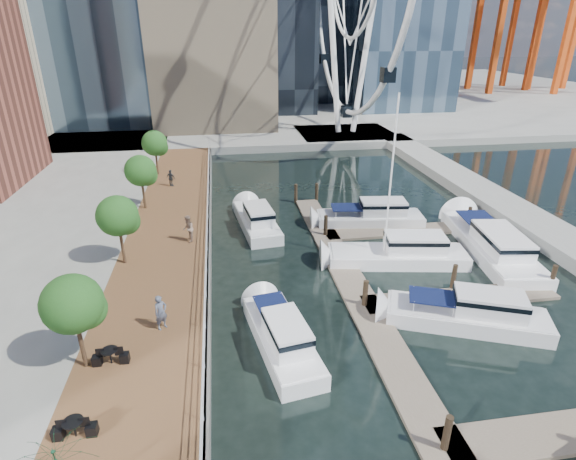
{
  "coord_description": "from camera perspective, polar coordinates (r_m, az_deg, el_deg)",
  "views": [
    {
      "loc": [
        -4.82,
        -13.28,
        14.88
      ],
      "look_at": [
        -0.74,
        13.1,
        3.0
      ],
      "focal_mm": 28.0,
      "sensor_mm": 36.0,
      "label": 1
    }
  ],
  "objects": [
    {
      "name": "land_far",
      "position": [
        116.27,
        -6.63,
        16.74
      ],
      "size": [
        200.0,
        114.0,
        1.0
      ],
      "primitive_type": "cube",
      "color": "gray",
      "rests_on": "ground"
    },
    {
      "name": "breakwater",
      "position": [
        43.94,
        26.29,
        2.32
      ],
      "size": [
        4.0,
        60.0,
        1.0
      ],
      "primitive_type": "cube",
      "color": "gray",
      "rests_on": "ground"
    },
    {
      "name": "moored_yachts",
      "position": [
        31.67,
        14.33,
        -4.85
      ],
      "size": [
        20.99,
        33.09,
        11.5
      ],
      "color": "white",
      "rests_on": "ground"
    },
    {
      "name": "floating_docks",
      "position": [
        30.19,
        17.59,
        -5.71
      ],
      "size": [
        16.0,
        34.0,
        2.6
      ],
      "color": "#6D6051",
      "rests_on": "ground"
    },
    {
      "name": "pedestrian_mid",
      "position": [
        32.65,
        -12.58,
        0.13
      ],
      "size": [
        0.75,
        0.97,
        1.98
      ],
      "primitive_type": "imported",
      "rotation": [
        0.0,
        0.0,
        -1.57
      ],
      "color": "gray",
      "rests_on": "boardwalk"
    },
    {
      "name": "pier",
      "position": [
        69.44,
        7.28,
        11.86
      ],
      "size": [
        14.0,
        12.0,
        1.0
      ],
      "primitive_type": "cube",
      "color": "gray",
      "rests_on": "ground"
    },
    {
      "name": "port_cranes",
      "position": [
        130.96,
        27.32,
        23.86
      ],
      "size": [
        40.0,
        52.0,
        38.0
      ],
      "color": "#D84C14",
      "rests_on": "ground"
    },
    {
      "name": "ground",
      "position": [
        20.52,
        8.31,
        -22.82
      ],
      "size": [
        520.0,
        520.0,
        0.0
      ],
      "primitive_type": "plane",
      "color": "black",
      "rests_on": "ground"
    },
    {
      "name": "pedestrian_far",
      "position": [
        45.2,
        -14.64,
        6.41
      ],
      "size": [
        1.02,
        0.87,
        1.64
      ],
      "primitive_type": "imported",
      "rotation": [
        0.0,
        0.0,
        2.54
      ],
      "color": "#2E343A",
      "rests_on": "boardwalk"
    },
    {
      "name": "yacht_foreground",
      "position": [
        27.18,
        21.52,
        -11.13
      ],
      "size": [
        9.61,
        5.82,
        2.15
      ],
      "primitive_type": null,
      "rotation": [
        0.0,
        0.0,
        1.19
      ],
      "color": "silver",
      "rests_on": "ground"
    },
    {
      "name": "pedestrian_near",
      "position": [
        23.77,
        -15.85,
        -10.04
      ],
      "size": [
        0.81,
        0.77,
        1.87
      ],
      "primitive_type": "imported",
      "rotation": [
        0.0,
        0.0,
        0.66
      ],
      "color": "#525A6D",
      "rests_on": "boardwalk"
    },
    {
      "name": "railing",
      "position": [
        31.3,
        -10.29,
        -1.68
      ],
      "size": [
        0.1,
        60.0,
        1.05
      ],
      "primitive_type": null,
      "color": "white",
      "rests_on": "boardwalk"
    },
    {
      "name": "boardwalk",
      "position": [
        32.0,
        -15.35,
        -3.64
      ],
      "size": [
        6.0,
        60.0,
        1.0
      ],
      "primitive_type": "cube",
      "color": "brown",
      "rests_on": "ground"
    },
    {
      "name": "street_trees",
      "position": [
        29.99,
        -20.85,
        1.68
      ],
      "size": [
        2.6,
        42.6,
        4.6
      ],
      "color": "#3F2B1C",
      "rests_on": "ground"
    },
    {
      "name": "seawall",
      "position": [
        31.75,
        -9.97,
        -3.33
      ],
      "size": [
        0.25,
        60.0,
        1.0
      ],
      "primitive_type": "cube",
      "color": "#595954",
      "rests_on": "ground"
    }
  ]
}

